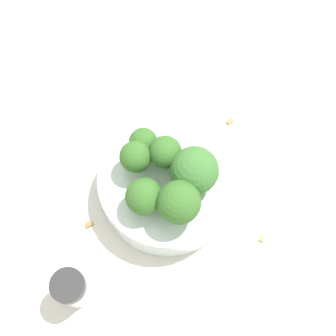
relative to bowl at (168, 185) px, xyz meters
The scene contains 12 objects.
ground_plane 0.03m from the bowl, ahead, with size 3.00×3.00×0.00m, color silver.
bowl is the anchor object (origin of this frame).
broccoli_floret_0 0.07m from the bowl, ahead, with size 0.06×0.06×0.07m.
broccoli_floret_1 0.07m from the bowl, 167.28° to the left, with size 0.04×0.04×0.05m.
broccoli_floret_2 0.07m from the bowl, 120.61° to the right, with size 0.05×0.05×0.05m.
broccoli_floret_3 0.07m from the bowl, 137.03° to the left, with size 0.04×0.04×0.04m.
broccoli_floret_4 0.08m from the bowl, 66.86° to the right, with size 0.05×0.05×0.07m.
broccoli_floret_5 0.06m from the bowl, 107.51° to the left, with size 0.04×0.04×0.06m.
pepper_shaker 0.18m from the bowl, 122.45° to the right, with size 0.04×0.04×0.07m.
almond_crumb_0 0.12m from the bowl, 147.96° to the right, with size 0.01×0.01×0.01m, color olive.
almond_crumb_1 0.14m from the bowl, 20.19° to the right, with size 0.01×0.01×0.01m, color tan.
almond_crumb_2 0.14m from the bowl, 57.72° to the left, with size 0.01×0.01×0.01m, color #AD7F4C.
Camera 1 is at (0.03, -0.21, 0.61)m, focal length 50.00 mm.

